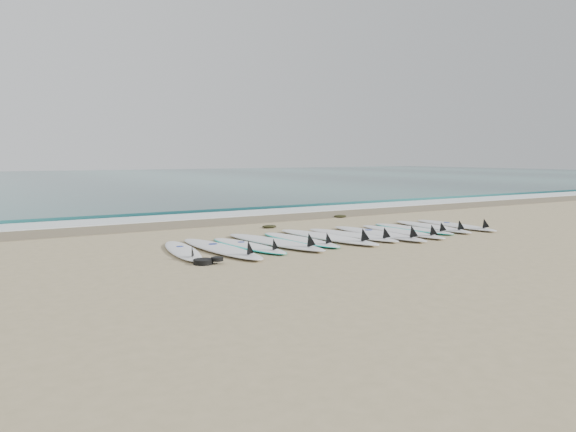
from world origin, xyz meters
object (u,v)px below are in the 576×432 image
surfboard_0 (183,250)px  leash_coil (206,261)px  surfboard_6 (354,235)px  surfboard_11 (457,225)px

surfboard_0 → leash_coil: bearing=-82.6°
surfboard_6 → leash_coil: (-3.88, -1.10, -0.01)m
surfboard_0 → surfboard_6: 3.83m
surfboard_6 → leash_coil: bearing=-173.1°
surfboard_0 → surfboard_11: surfboard_11 is taller
surfboard_0 → leash_coil: surfboard_0 is taller
surfboard_0 → leash_coil: 1.16m
surfboard_0 → surfboard_6: bearing=9.1°
surfboard_6 → surfboard_11: size_ratio=1.02×
surfboard_6 → surfboard_0: bearing=170.2°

